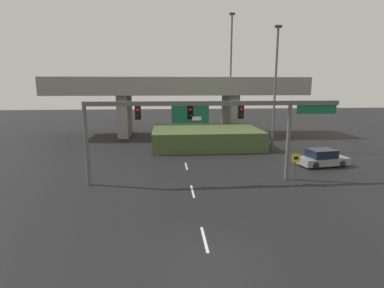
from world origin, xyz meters
The scene contains 9 objects.
ground_plane centered at (0.00, 0.00, 0.00)m, with size 160.00×160.00×0.00m, color black.
lane_markings centered at (0.00, 14.90, 0.00)m, with size 0.14×28.16×0.01m.
signal_gantry centered at (1.28, 10.43, 4.93)m, with size 18.40×0.44×5.97m.
speed_limit_sign centered at (7.44, 9.18, 1.54)m, with size 0.60×0.11×2.35m.
highway_light_pole_near centered at (6.84, 29.12, 8.43)m, with size 0.70×0.36×16.10m.
highway_light_pole_far centered at (9.85, 20.61, 6.91)m, with size 0.70×0.36×13.08m.
overpass_bridge centered at (0.00, 32.04, 5.82)m, with size 35.46×7.36×8.12m.
grass_embankment centered at (2.90, 23.63, 1.05)m, with size 12.29×8.54×2.10m.
parked_sedan_near_right centered at (12.09, 14.02, 0.69)m, with size 4.50×2.48×1.50m.
Camera 1 is at (-1.68, -10.76, 7.08)m, focal length 28.00 mm.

